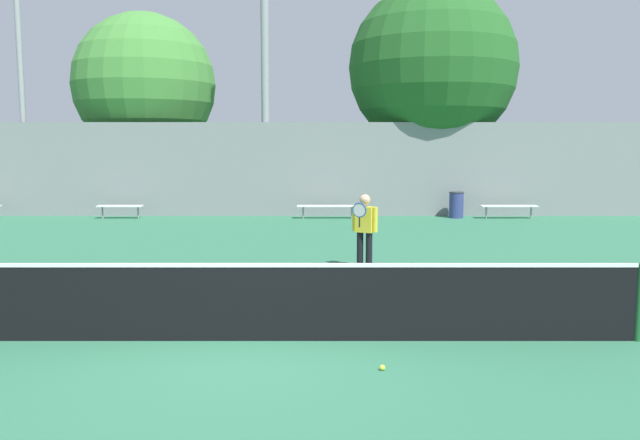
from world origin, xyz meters
TOP-DOWN VIEW (x-y plane):
  - ground_plane at (0.00, 0.00)m, footprint 100.00×100.00m
  - tennis_net at (0.00, 0.00)m, footprint 10.60×0.09m
  - tennis_player at (1.91, 4.91)m, footprint 0.54×0.51m
  - bench_courtside_near at (7.74, 14.06)m, footprint 2.01×0.40m
  - bench_courtside_far at (-6.21, 14.06)m, footprint 1.60×0.40m
  - bench_by_gate at (1.23, 14.06)m, footprint 2.18×0.40m
  - light_pole_near_left at (-1.05, 15.14)m, footprint 0.90×0.60m
  - light_pole_far_right at (-10.03, 15.17)m, footprint 0.90×0.60m
  - trash_bin at (5.91, 14.30)m, footprint 0.53×0.53m
  - tennis_ball at (1.70, -1.12)m, footprint 0.07×0.07m
  - back_fence at (0.00, 14.95)m, footprint 30.31×0.06m
  - tree_green_tall at (5.43, 17.11)m, footprint 6.64×6.64m
  - tree_green_broad at (-6.22, 17.82)m, footprint 5.77×5.77m

SIDE VIEW (x-z plane):
  - ground_plane at x=0.00m, z-range 0.00..0.00m
  - tennis_ball at x=1.70m, z-range 0.00..0.07m
  - bench_courtside_far at x=-6.21m, z-range 0.19..0.67m
  - bench_courtside_near at x=7.74m, z-range 0.20..0.67m
  - bench_by_gate at x=1.23m, z-range 0.20..0.67m
  - trash_bin at x=5.91m, z-range 0.00..0.95m
  - tennis_net at x=0.00m, z-range 0.01..1.07m
  - tennis_player at x=1.91m, z-range 0.11..1.71m
  - back_fence at x=0.00m, z-range 0.00..3.46m
  - tree_green_broad at x=-6.22m, z-range 1.09..9.06m
  - light_pole_near_left at x=-1.05m, z-range 0.57..10.03m
  - tree_green_tall at x=5.43m, z-range 1.17..10.18m
  - light_pole_far_right at x=-10.03m, z-range 1.11..10.37m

